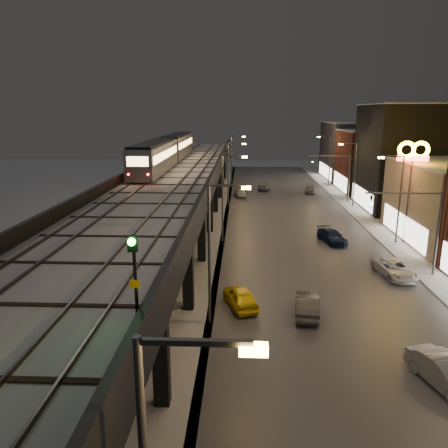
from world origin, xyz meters
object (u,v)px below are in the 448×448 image
object	(u,v)px
car_onc_silver	(446,375)
car_onc_red	(310,189)
subway_train	(168,150)
car_onc_dark	(395,270)
car_taxi	(240,298)
car_far_white	(240,193)
car_onc_white	(332,237)
car_near_white	(307,305)
car_mid_dark	(264,186)
rail_signal	(134,261)

from	to	relation	value
car_onc_silver	car_onc_red	size ratio (longest dim) A/B	1.18
subway_train	car_onc_red	xyz separation A→B (m)	(21.01, 14.66, -7.61)
car_onc_silver	car_onc_dark	xyz separation A→B (m)	(2.47, 14.85, -0.09)
car_onc_dark	subway_train	bearing A→B (deg)	126.12
car_taxi	car_far_white	distance (m)	40.56
car_far_white	car_onc_silver	size ratio (longest dim) A/B	0.84
subway_train	car_onc_white	bearing A→B (deg)	-35.57
car_near_white	car_onc_red	distance (m)	45.55
car_onc_silver	car_onc_red	bearing A→B (deg)	72.61
car_mid_dark	car_onc_red	bearing A→B (deg)	161.39
car_near_white	car_onc_dark	world-z (taller)	car_near_white
car_far_white	car_onc_silver	distance (m)	50.35
car_near_white	car_onc_silver	distance (m)	9.52
car_taxi	car_onc_red	size ratio (longest dim) A/B	1.09
rail_signal	car_onc_silver	distance (m)	16.75
car_onc_white	car_onc_red	bearing A→B (deg)	71.83
car_taxi	car_onc_white	xyz separation A→B (m)	(9.34, 15.69, -0.05)
car_near_white	car_onc_white	bearing A→B (deg)	-99.23
car_taxi	car_onc_silver	xyz separation A→B (m)	(10.06, -8.73, 0.03)
car_far_white	car_onc_dark	distance (m)	36.72
rail_signal	car_onc_white	xyz separation A→B (m)	(12.66, 30.75, -7.95)
rail_signal	car_onc_red	bearing A→B (deg)	76.10
car_mid_dark	car_onc_dark	size ratio (longest dim) A/B	1.02
car_taxi	car_onc_red	xyz separation A→B (m)	(11.30, 43.98, -0.06)
subway_train	rail_signal	bearing A→B (deg)	-81.79
car_mid_dark	car_onc_red	distance (m)	8.04
car_onc_silver	car_far_white	bearing A→B (deg)	85.76
car_near_white	car_mid_dark	distance (m)	48.11
car_mid_dark	car_onc_silver	xyz separation A→B (m)	(6.19, -55.79, 0.04)
car_taxi	car_onc_silver	distance (m)	13.32
rail_signal	car_onc_dark	bearing A→B (deg)	53.22
car_near_white	car_onc_silver	xyz separation A→B (m)	(5.63, -7.68, 0.04)
subway_train	car_onc_red	bearing A→B (deg)	34.90
car_near_white	subway_train	bearing A→B (deg)	-57.89
car_far_white	car_mid_dark	bearing A→B (deg)	-131.94
subway_train	rail_signal	world-z (taller)	subway_train
car_onc_white	car_onc_red	size ratio (longest dim) A/B	1.18
car_near_white	car_far_white	bearing A→B (deg)	-76.46
car_taxi	rail_signal	bearing A→B (deg)	60.38
car_taxi	car_mid_dark	size ratio (longest dim) A/B	0.86
car_taxi	car_near_white	distance (m)	4.55
subway_train	car_onc_silver	distance (m)	43.53
car_mid_dark	car_onc_red	xyz separation A→B (m)	(7.43, -3.09, -0.05)
rail_signal	car_onc_red	distance (m)	61.33
car_near_white	car_onc_red	xyz separation A→B (m)	(6.87, 45.03, -0.05)
rail_signal	car_far_white	world-z (taller)	rail_signal
car_near_white	car_onc_dark	size ratio (longest dim) A/B	0.91
car_mid_dark	car_onc_white	xyz separation A→B (m)	(5.47, -31.37, -0.05)
car_mid_dark	car_far_white	distance (m)	7.69
car_onc_red	car_taxi	bearing A→B (deg)	-95.77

